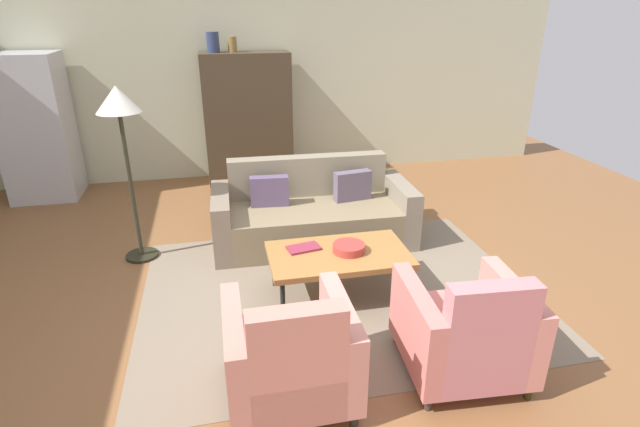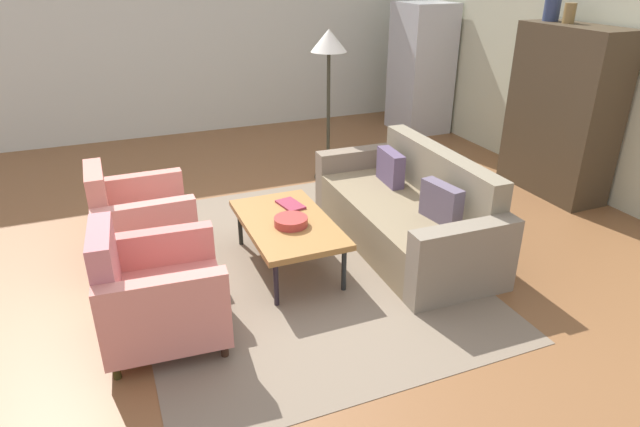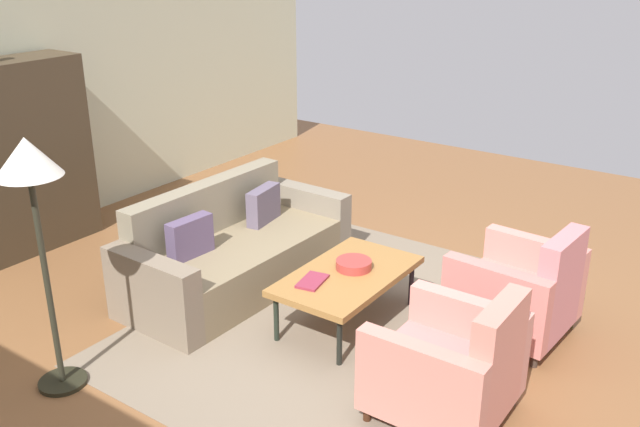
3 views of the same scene
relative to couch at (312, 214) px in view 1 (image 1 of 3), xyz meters
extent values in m
plane|color=brown|center=(-0.10, -1.31, -0.29)|extent=(10.30, 10.30, 0.00)
cube|color=beige|center=(-0.10, 2.48, 1.11)|extent=(8.58, 0.12, 2.80)
cube|color=#7B6C59|center=(0.00, -1.14, -0.28)|extent=(3.40, 2.60, 0.01)
cube|color=#7E6E51|center=(0.00, -0.09, -0.08)|extent=(1.76, 0.94, 0.42)
cube|color=gray|center=(0.01, 0.27, 0.14)|extent=(1.74, 0.22, 0.86)
cube|color=gray|center=(0.96, -0.11, 0.02)|extent=(0.20, 0.90, 0.62)
cube|color=#796957|center=(-0.96, -0.06, 0.02)|extent=(0.20, 0.90, 0.62)
cube|color=#5D5365|center=(0.45, 0.00, 0.29)|extent=(0.41, 0.18, 0.32)
cube|color=#574764|center=(-0.45, 0.02, 0.29)|extent=(0.41, 0.15, 0.32)
cylinder|color=black|center=(-0.53, -0.91, -0.10)|extent=(0.04, 0.04, 0.38)
cylinder|color=black|center=(0.53, -0.91, -0.10)|extent=(0.04, 0.04, 0.38)
cylinder|color=black|center=(-0.53, -1.47, -0.10)|extent=(0.04, 0.04, 0.38)
cylinder|color=black|center=(0.53, -1.47, -0.10)|extent=(0.04, 0.04, 0.38)
cube|color=olive|center=(0.00, -1.19, 0.11)|extent=(1.20, 0.70, 0.05)
cylinder|color=#391E10|center=(-0.94, -1.95, -0.24)|extent=(0.05, 0.05, 0.10)
cylinder|color=#28261B|center=(-0.26, -1.95, -0.24)|extent=(0.05, 0.05, 0.10)
cylinder|color=#2C2823|center=(-0.26, -2.63, -0.24)|extent=(0.05, 0.05, 0.10)
cube|color=tan|center=(-0.60, -2.29, -0.04)|extent=(0.56, 0.80, 0.30)
cube|color=tan|center=(-0.60, -2.62, 0.20)|extent=(0.56, 0.14, 0.78)
cube|color=tan|center=(-0.94, -2.29, 0.09)|extent=(0.12, 0.80, 0.56)
cube|color=tan|center=(-0.26, -2.29, 0.09)|extent=(0.12, 0.80, 0.56)
cylinder|color=#322C13|center=(0.28, -1.92, -0.24)|extent=(0.05, 0.05, 0.10)
cylinder|color=#301D13|center=(0.96, -1.97, -0.24)|extent=(0.05, 0.05, 0.10)
cylinder|color=#372922|center=(0.23, -2.60, -0.24)|extent=(0.05, 0.05, 0.10)
cylinder|color=#312B0F|center=(0.91, -2.65, -0.24)|extent=(0.05, 0.05, 0.10)
cube|color=#CD746B|center=(0.60, -2.29, -0.04)|extent=(0.62, 0.84, 0.30)
cube|color=#C57579|center=(0.57, -2.62, 0.20)|extent=(0.57, 0.18, 0.78)
cube|color=#C9726B|center=(0.26, -2.26, 0.09)|extent=(0.18, 0.81, 0.56)
cube|color=tan|center=(0.94, -2.31, 0.09)|extent=(0.18, 0.81, 0.56)
cylinder|color=#A93732|center=(0.09, -1.19, 0.17)|extent=(0.28, 0.28, 0.07)
cube|color=maroon|center=(-0.29, -1.06, 0.15)|extent=(0.30, 0.21, 0.02)
cube|color=#433524|center=(-0.49, 2.13, 0.61)|extent=(1.20, 0.50, 1.80)
cube|color=#30251A|center=(-0.79, 2.39, 0.61)|extent=(0.56, 0.01, 1.51)
cube|color=#3E2A22|center=(-0.19, 2.39, 0.61)|extent=(0.56, 0.01, 1.51)
cylinder|color=navy|center=(-0.89, 2.13, 1.64)|extent=(0.17, 0.17, 0.26)
cylinder|color=olive|center=(-0.64, 2.13, 1.61)|extent=(0.12, 0.12, 0.20)
cube|color=#B7BABF|center=(-3.20, 2.03, 0.64)|extent=(0.80, 0.70, 1.85)
cylinder|color=#99999E|center=(-3.15, 2.40, 0.73)|extent=(0.02, 0.02, 0.70)
cylinder|color=black|center=(-1.79, -0.06, -0.27)|extent=(0.32, 0.32, 0.03)
cylinder|color=#2C2B1F|center=(-1.79, -0.06, 0.47)|extent=(0.04, 0.04, 1.45)
cone|color=silver|center=(-1.79, -0.06, 1.31)|extent=(0.40, 0.40, 0.24)
camera|label=1|loc=(-0.94, -4.79, 2.09)|focal=27.51mm
camera|label=2|loc=(3.89, -2.48, 2.12)|focal=30.72mm
camera|label=3|loc=(-4.04, -3.75, 2.52)|focal=39.16mm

